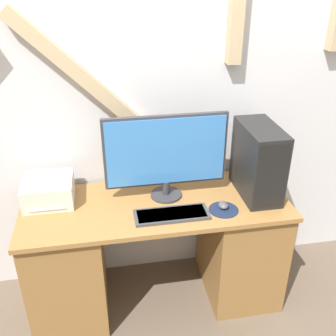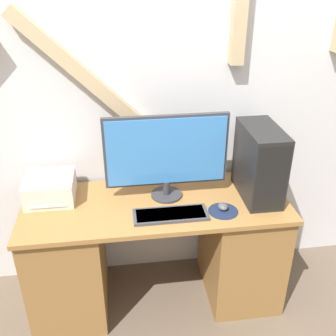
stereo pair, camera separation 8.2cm
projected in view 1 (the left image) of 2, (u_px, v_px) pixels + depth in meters
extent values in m
plane|color=brown|center=(165.00, 332.00, 2.51)|extent=(12.00, 12.00, 0.00)
cube|color=silver|center=(146.00, 95.00, 2.47)|extent=(6.40, 0.05, 2.70)
cube|color=tan|center=(81.00, 76.00, 2.28)|extent=(0.79, 0.08, 0.79)
cube|color=olive|center=(156.00, 205.00, 2.42)|extent=(1.63, 0.63, 0.03)
cube|color=olive|center=(68.00, 265.00, 2.52)|extent=(0.46, 0.58, 0.75)
cube|color=olive|center=(240.00, 244.00, 2.70)|extent=(0.46, 0.58, 0.75)
cylinder|color=#333338|center=(166.00, 195.00, 2.48)|extent=(0.20, 0.20, 0.02)
cylinder|color=#333338|center=(166.00, 188.00, 2.46)|extent=(0.04, 0.04, 0.09)
cube|color=#333338|center=(166.00, 151.00, 2.35)|extent=(0.75, 0.03, 0.45)
cube|color=#387AC6|center=(166.00, 152.00, 2.33)|extent=(0.72, 0.01, 0.42)
cube|color=#3D3D42|center=(172.00, 215.00, 2.29)|extent=(0.43, 0.16, 0.02)
cube|color=#5B5B60|center=(172.00, 214.00, 2.28)|extent=(0.40, 0.14, 0.01)
cylinder|color=#19233D|center=(224.00, 210.00, 2.34)|extent=(0.18, 0.18, 0.00)
ellipsoid|color=#4C4C51|center=(223.00, 205.00, 2.35)|extent=(0.06, 0.07, 0.04)
cube|color=black|center=(258.00, 161.00, 2.42)|extent=(0.21, 0.42, 0.45)
cube|color=black|center=(271.00, 177.00, 2.24)|extent=(0.19, 0.01, 0.41)
cube|color=beige|center=(49.00, 191.00, 2.40)|extent=(0.30, 0.29, 0.15)
cube|color=white|center=(48.00, 204.00, 2.34)|extent=(0.21, 0.13, 0.01)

